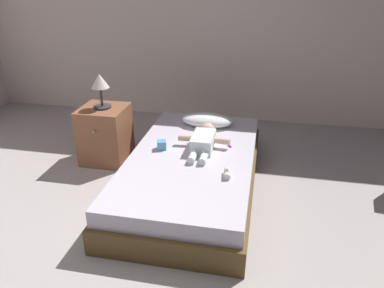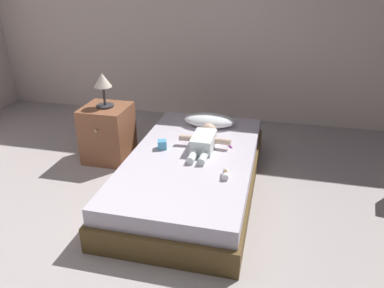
{
  "view_description": "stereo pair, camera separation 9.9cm",
  "coord_description": "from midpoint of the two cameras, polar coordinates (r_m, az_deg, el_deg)",
  "views": [
    {
      "loc": [
        0.84,
        -1.78,
        1.83
      ],
      "look_at": [
        0.25,
        1.09,
        0.45
      ],
      "focal_mm": 34.86,
      "sensor_mm": 36.0,
      "label": 1
    },
    {
      "loc": [
        0.93,
        -1.76,
        1.83
      ],
      "look_at": [
        0.25,
        1.09,
        0.45
      ],
      "focal_mm": 34.86,
      "sensor_mm": 36.0,
      "label": 2
    }
  ],
  "objects": [
    {
      "name": "wall_behind_bed",
      "position": [
        4.89,
        3.02,
        18.74
      ],
      "size": [
        8.0,
        0.12,
        2.57
      ],
      "primitive_type": "cube",
      "color": "beige",
      "rests_on": "ground_plane"
    },
    {
      "name": "bed",
      "position": [
        3.37,
        0.84,
        -4.27
      ],
      "size": [
        1.11,
        2.06,
        0.35
      ],
      "color": "brown",
      "rests_on": "ground_plane"
    },
    {
      "name": "baby",
      "position": [
        3.4,
        2.75,
        0.57
      ],
      "size": [
        0.48,
        0.64,
        0.16
      ],
      "color": "white",
      "rests_on": "bed"
    },
    {
      "name": "ground_plane",
      "position": [
        2.7,
        -10.13,
        -17.98
      ],
      "size": [
        8.0,
        8.0,
        0.0
      ],
      "primitive_type": "plane",
      "color": "#ABA1A0"
    },
    {
      "name": "toy_block",
      "position": [
        3.38,
        -3.76,
        -0.08
      ],
      "size": [
        0.1,
        0.1,
        0.08
      ],
      "color": "#50AAD6",
      "rests_on": "bed"
    },
    {
      "name": "toothbrush",
      "position": [
        3.48,
        6.41,
        -0.01
      ],
      "size": [
        0.08,
        0.13,
        0.02
      ],
      "color": "#B23CB2",
      "rests_on": "bed"
    },
    {
      "name": "lamp",
      "position": [
        3.77,
        -12.76,
        9.01
      ],
      "size": [
        0.17,
        0.17,
        0.34
      ],
      "color": "#333338",
      "rests_on": "nightstand"
    },
    {
      "name": "baby_bottle",
      "position": [
        2.94,
        6.12,
        -4.57
      ],
      "size": [
        0.06,
        0.12,
        0.07
      ],
      "color": "white",
      "rests_on": "bed"
    },
    {
      "name": "nightstand",
      "position": [
        3.94,
        -12.04,
        1.63
      ],
      "size": [
        0.45,
        0.48,
        0.58
      ],
      "color": "brown",
      "rests_on": "ground_plane"
    },
    {
      "name": "pillow",
      "position": [
        3.87,
        3.4,
        3.64
      ],
      "size": [
        0.53,
        0.29,
        0.13
      ],
      "color": "white",
      "rests_on": "bed"
    }
  ]
}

